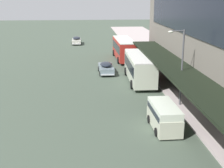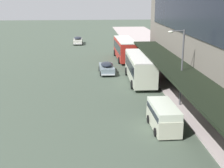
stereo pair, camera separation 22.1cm
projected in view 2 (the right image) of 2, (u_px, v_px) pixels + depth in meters
transit_bus_kerbside_front at (140, 67)px, 36.48m from camera, size 2.89×9.37×3.17m
transit_bus_kerbside_rear at (125, 48)px, 49.02m from camera, size 3.01×9.68×3.22m
sedan_lead_near at (107, 68)px, 40.65m from camera, size 1.99×4.63×1.54m
sedan_second_mid at (78, 40)px, 64.76m from camera, size 1.95×4.74×1.53m
vw_van at (163, 115)px, 23.84m from camera, size 1.96×4.57×1.96m
street_lamp at (180, 62)px, 27.72m from camera, size 1.50×0.28×6.89m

